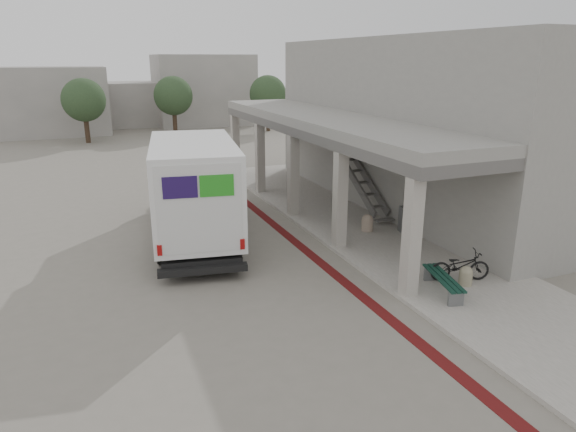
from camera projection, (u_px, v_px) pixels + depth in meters
name	position (u px, v px, depth m)	size (l,w,h in m)	color
ground	(287.00, 263.00, 16.21)	(120.00, 120.00, 0.00)	slate
bike_lane_stripe	(292.00, 239.00, 18.33)	(0.35, 40.00, 0.01)	#521010
sidewalk	(394.00, 244.00, 17.63)	(4.40, 28.00, 0.12)	gray
transit_building	(396.00, 127.00, 21.65)	(7.60, 17.00, 7.00)	gray
distant_backdrop	(108.00, 98.00, 46.12)	(28.00, 10.00, 6.50)	gray
tree_left	(84.00, 100.00, 38.23)	(3.20, 3.20, 4.80)	#38281C
tree_mid	(173.00, 96.00, 42.53)	(3.20, 3.20, 4.80)	#38281C
tree_right	(268.00, 94.00, 44.53)	(3.20, 3.20, 4.80)	#38281C
fedex_truck	(193.00, 185.00, 17.99)	(3.91, 8.76, 3.61)	black
bench	(443.00, 281.00, 13.81)	(0.88, 1.96, 0.45)	slate
bollard_near	(466.00, 275.00, 14.29)	(0.37, 0.37, 0.55)	gray
bollard_far	(367.00, 222.00, 18.78)	(0.42, 0.42, 0.63)	tan
utility_cabinet	(407.00, 220.00, 18.53)	(0.42, 0.57, 0.94)	slate
bicycle_black	(460.00, 266.00, 14.53)	(0.59, 1.69, 0.89)	black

